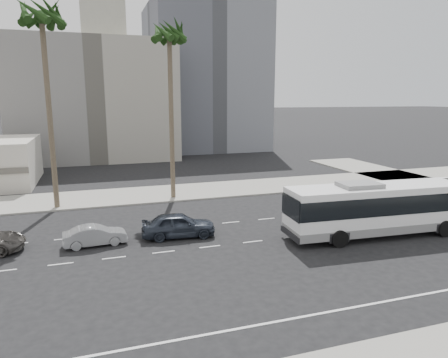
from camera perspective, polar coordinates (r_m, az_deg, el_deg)
name	(u,v)px	position (r m, az deg, el deg)	size (l,w,h in m)	color
ground	(293,237)	(28.73, 9.67, -8.06)	(700.00, 700.00, 0.00)	black
sidewalk_north	(224,189)	(42.48, -0.05, -1.42)	(120.00, 7.00, 0.15)	gray
midrise_beige_west	(95,101)	(68.89, -17.71, 10.44)	(24.00, 18.00, 18.00)	gray
midrise_gray_center	(204,79)	(78.77, -2.83, 13.92)	(20.00, 20.00, 26.00)	#565962
civic_tower	(104,50)	(275.67, -16.49, 17.03)	(42.00, 42.00, 129.00)	beige
highrise_right	(185,55)	(261.64, -5.48, 16.91)	(26.00, 26.00, 70.00)	#545965
highrise_far	(211,68)	(296.44, -1.90, 15.33)	(22.00, 22.00, 60.00)	#545965
city_bus	(380,207)	(30.18, 21.10, -3.71)	(13.54, 3.81, 3.85)	white
car_a	(178,225)	(28.31, -6.43, -6.43)	(5.03, 2.02, 1.71)	#272D38
car_b	(95,235)	(27.94, -17.66, -7.58)	(4.02, 1.40, 1.33)	gray
palm_near	(169,38)	(38.36, -7.70, 19.04)	(4.80, 4.80, 16.18)	brown
palm_mid	(42,22)	(37.51, -24.26, 19.52)	(5.55, 5.55, 17.13)	brown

